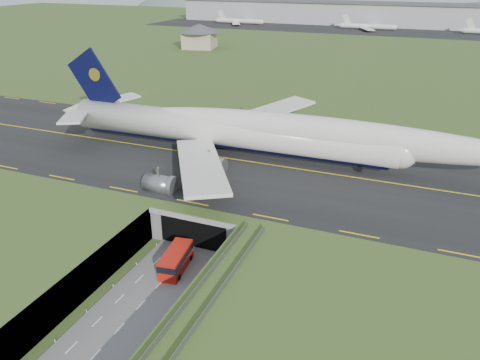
% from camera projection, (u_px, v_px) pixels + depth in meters
% --- Properties ---
extents(ground, '(900.00, 900.00, 0.00)m').
position_uv_depth(ground, '(170.00, 274.00, 71.36)').
color(ground, '#425C25').
rests_on(ground, ground).
extents(airfield_deck, '(800.00, 800.00, 6.00)m').
position_uv_depth(airfield_deck, '(169.00, 258.00, 70.12)').
color(airfield_deck, gray).
rests_on(airfield_deck, ground).
extents(trench_road, '(12.00, 75.00, 0.20)m').
position_uv_depth(trench_road, '(143.00, 303.00, 64.99)').
color(trench_road, slate).
rests_on(trench_road, ground).
extents(taxiway, '(800.00, 44.00, 0.18)m').
position_uv_depth(taxiway, '(248.00, 162.00, 96.72)').
color(taxiway, black).
rests_on(taxiway, airfield_deck).
extents(tunnel_portal, '(17.00, 22.30, 6.00)m').
position_uv_depth(tunnel_portal, '(215.00, 207.00, 84.10)').
color(tunnel_portal, gray).
rests_on(tunnel_portal, ground).
extents(guideway, '(3.00, 53.00, 7.05)m').
position_uv_depth(guideway, '(167.00, 356.00, 49.28)').
color(guideway, '#A8A8A3').
rests_on(guideway, ground).
extents(jumbo_jet, '(102.12, 64.35, 21.29)m').
position_uv_depth(jumbo_jet, '(258.00, 132.00, 96.28)').
color(jumbo_jet, white).
rests_on(jumbo_jet, ground).
extents(shuttle_tram, '(4.08, 8.28, 3.23)m').
position_uv_depth(shuttle_tram, '(176.00, 260.00, 71.74)').
color(shuttle_tram, red).
rests_on(shuttle_tram, ground).
extents(service_building, '(25.37, 25.37, 11.77)m').
position_uv_depth(service_building, '(199.00, 34.00, 231.36)').
color(service_building, tan).
rests_on(service_building, ground).
extents(cargo_terminal, '(320.00, 67.00, 15.60)m').
position_uv_depth(cargo_terminal, '(388.00, 14.00, 318.55)').
color(cargo_terminal, '#B2B2B2').
rests_on(cargo_terminal, ground).
extents(distant_hills, '(700.00, 91.00, 60.00)m').
position_uv_depth(distant_hills, '(476.00, 26.00, 414.31)').
color(distant_hills, slate).
rests_on(distant_hills, ground).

